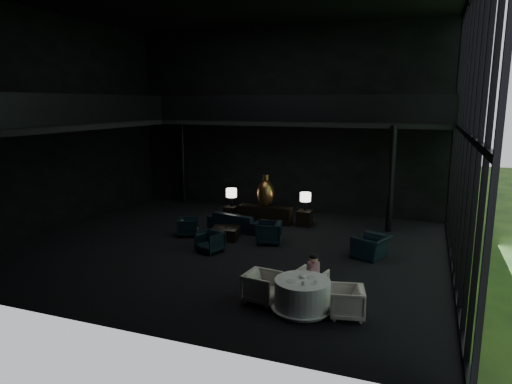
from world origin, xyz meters
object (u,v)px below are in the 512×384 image
(sofa, at_px, (237,217))
(bronze_urn, at_px, (266,193))
(dining_chair_west, at_px, (262,285))
(console, at_px, (265,215))
(table_lamp_right, at_px, (305,198))
(lounge_armchair_east, at_px, (269,231))
(coffee_table, at_px, (225,233))
(side_table_left, at_px, (230,213))
(lounge_armchair_west, at_px, (188,227))
(dining_table, at_px, (302,297))
(table_lamp_left, at_px, (231,194))
(side_table_right, at_px, (305,218))
(window_armchair, at_px, (371,243))
(dining_chair_east, at_px, (347,300))
(dining_chair_north, at_px, (311,282))
(child, at_px, (314,266))
(lounge_armchair_south, at_px, (210,241))

(sofa, bearing_deg, bronze_urn, -106.51)
(sofa, height_order, dining_chair_west, sofa)
(console, bearing_deg, bronze_urn, 90.00)
(table_lamp_right, distance_m, lounge_armchair_east, 2.89)
(bronze_urn, bearing_deg, sofa, -118.39)
(coffee_table, bearing_deg, dining_chair_west, -55.85)
(side_table_left, relative_size, coffee_table, 0.56)
(sofa, relative_size, lounge_armchair_west, 3.59)
(bronze_urn, distance_m, dining_table, 8.01)
(table_lamp_left, distance_m, dining_chair_west, 8.31)
(table_lamp_left, xyz_separation_m, lounge_armchair_east, (2.63, -2.77, -0.60))
(console, bearing_deg, side_table_right, 4.68)
(window_armchair, bearing_deg, table_lamp_left, -96.95)
(console, xyz_separation_m, dining_table, (3.45, -7.17, -0.02))
(side_table_right, xyz_separation_m, window_armchair, (2.92, -2.93, 0.17))
(window_armchair, height_order, dining_chair_east, window_armchair)
(table_lamp_left, xyz_separation_m, dining_table, (5.05, -7.40, -0.73))
(side_table_left, xyz_separation_m, coffee_table, (0.98, -2.70, -0.05))
(dining_chair_north, bearing_deg, lounge_armchair_west, -19.62)
(table_lamp_right, height_order, sofa, table_lamp_right)
(table_lamp_right, distance_m, dining_table, 7.65)
(dining_table, relative_size, dining_chair_north, 2.15)
(sofa, relative_size, dining_table, 1.66)
(table_lamp_left, height_order, dining_chair_west, table_lamp_left)
(console, bearing_deg, side_table_left, 176.20)
(bronze_urn, bearing_deg, lounge_armchair_east, -67.90)
(lounge_armchair_west, distance_m, lounge_armchair_east, 3.10)
(dining_chair_east, bearing_deg, side_table_left, -152.85)
(child, bearing_deg, sofa, -49.79)
(side_table_right, distance_m, lounge_armchair_east, 2.74)
(table_lamp_right, relative_size, lounge_armchair_west, 1.04)
(side_table_left, distance_m, lounge_armchair_east, 3.74)
(window_armchair, relative_size, dining_chair_east, 1.39)
(table_lamp_right, bearing_deg, coffee_table, -128.40)
(dining_chair_east, bearing_deg, dining_chair_west, -106.06)
(side_table_left, xyz_separation_m, window_armchair, (6.12, -2.90, 0.22))
(bronze_urn, xyz_separation_m, dining_chair_north, (3.43, -6.24, -0.90))
(lounge_armchair_east, xyz_separation_m, child, (2.46, -3.72, 0.32))
(table_lamp_right, relative_size, dining_chair_west, 0.84)
(bronze_urn, xyz_separation_m, side_table_right, (1.60, 0.13, -0.94))
(lounge_armchair_east, xyz_separation_m, dining_chair_east, (3.46, -4.60, -0.06))
(side_table_left, height_order, table_lamp_left, table_lamp_left)
(bronze_urn, relative_size, dining_chair_east, 1.63)
(sofa, bearing_deg, lounge_armchair_east, 156.21)
(lounge_armchair_south, bearing_deg, dining_chair_west, -25.65)
(bronze_urn, height_order, dining_chair_east, bronze_urn)
(side_table_left, distance_m, child, 8.18)
(table_lamp_left, distance_m, window_armchair, 6.85)
(table_lamp_left, bearing_deg, dining_table, -55.68)
(lounge_armchair_south, bearing_deg, coffee_table, 115.25)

